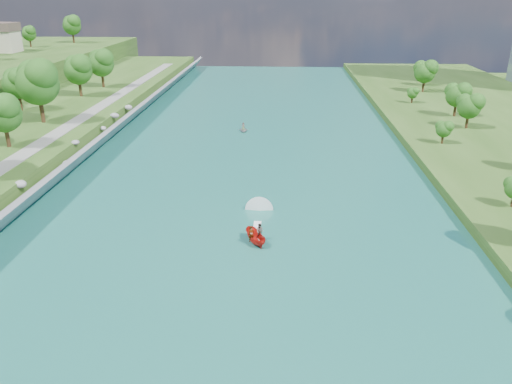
{
  "coord_description": "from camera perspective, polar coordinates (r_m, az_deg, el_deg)",
  "views": [
    {
      "loc": [
        5.73,
        -47.31,
        26.01
      ],
      "look_at": [
        2.56,
        10.77,
        2.5
      ],
      "focal_mm": 35.0,
      "sensor_mm": 36.0,
      "label": 1
    }
  ],
  "objects": [
    {
      "name": "ground",
      "position": [
        54.29,
        -3.34,
        -6.66
      ],
      "size": [
        260.0,
        260.0,
        0.0
      ],
      "primitive_type": "plane",
      "color": "#2D5119",
      "rests_on": "ground"
    },
    {
      "name": "raft",
      "position": [
        99.72,
        -1.46,
        7.17
      ],
      "size": [
        2.35,
        3.08,
        1.72
      ],
      "rotation": [
        0.0,
        0.0,
        0.11
      ],
      "color": "gray",
      "rests_on": "river_water"
    },
    {
      "name": "riprap_bank",
      "position": [
        77.63,
        -21.1,
        2.34
      ],
      "size": [
        4.04,
        236.0,
        4.13
      ],
      "color": "slate",
      "rests_on": "ground"
    },
    {
      "name": "motorboat",
      "position": [
        56.73,
        0.02,
        -4.43
      ],
      "size": [
        3.6,
        18.85,
        2.13
      ],
      "rotation": [
        0.0,
        0.0,
        3.61
      ],
      "color": "red",
      "rests_on": "river_water"
    },
    {
      "name": "riverside_path",
      "position": [
        80.6,
        -25.4,
        3.66
      ],
      "size": [
        3.0,
        200.0,
        0.1
      ],
      "primitive_type": "cube",
      "color": "gray",
      "rests_on": "berm_west"
    },
    {
      "name": "river_water",
      "position": [
        72.37,
        -1.63,
        0.98
      ],
      "size": [
        55.0,
        240.0,
        0.1
      ],
      "primitive_type": "cube",
      "color": "#1B685B",
      "rests_on": "ground"
    },
    {
      "name": "trees_ridge",
      "position": [
        169.57,
        -25.62,
        15.83
      ],
      "size": [
        16.44,
        65.57,
        10.93
      ],
      "color": "#285416",
      "rests_on": "ridge_west"
    },
    {
      "name": "trees_east",
      "position": [
        89.3,
        25.24,
        6.65
      ],
      "size": [
        17.32,
        140.72,
        9.62
      ],
      "color": "#285416",
      "rests_on": "berm_east"
    }
  ]
}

